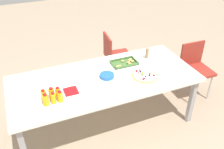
{
  "coord_description": "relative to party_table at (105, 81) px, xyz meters",
  "views": [
    {
      "loc": [
        -0.87,
        -2.33,
        2.4
      ],
      "look_at": [
        0.1,
        0.0,
        0.75
      ],
      "focal_mm": 39.62,
      "sensor_mm": 36.0,
      "label": 1
    }
  ],
  "objects": [
    {
      "name": "ground_plane",
      "position": [
        0.0,
        0.0,
        -0.67
      ],
      "size": [
        12.0,
        12.0,
        0.0
      ],
      "primitive_type": "plane",
      "color": "tan"
    },
    {
      "name": "party_table",
      "position": [
        0.0,
        0.0,
        0.0
      ],
      "size": [
        2.27,
        0.99,
        0.73
      ],
      "color": "white",
      "rests_on": "ground_plane"
    },
    {
      "name": "chair_far_right",
      "position": [
        0.51,
        0.89,
        -0.17
      ],
      "size": [
        0.44,
        0.44,
        0.83
      ],
      "rotation": [
        0.0,
        0.0,
        -1.66
      ],
      "color": "maroon",
      "rests_on": "ground_plane"
    },
    {
      "name": "chair_end",
      "position": [
        1.48,
        0.09,
        -0.17
      ],
      "size": [
        0.41,
        0.41,
        0.83
      ],
      "rotation": [
        0.0,
        0.0,
        3.11
      ],
      "color": "maroon",
      "rests_on": "ground_plane"
    },
    {
      "name": "juice_bottle_0",
      "position": [
        -0.74,
        -0.24,
        0.12
      ],
      "size": [
        0.06,
        0.06,
        0.14
      ],
      "color": "#F9AB14",
      "rests_on": "party_table"
    },
    {
      "name": "juice_bottle_1",
      "position": [
        -0.66,
        -0.24,
        0.12
      ],
      "size": [
        0.05,
        0.05,
        0.13
      ],
      "color": "#F9AF14",
      "rests_on": "party_table"
    },
    {
      "name": "juice_bottle_2",
      "position": [
        -0.59,
        -0.24,
        0.12
      ],
      "size": [
        0.06,
        0.06,
        0.13
      ],
      "color": "#FAAE14",
      "rests_on": "party_table"
    },
    {
      "name": "juice_bottle_3",
      "position": [
        -0.75,
        -0.16,
        0.12
      ],
      "size": [
        0.06,
        0.06,
        0.14
      ],
      "color": "#F9AF14",
      "rests_on": "party_table"
    },
    {
      "name": "juice_bottle_4",
      "position": [
        -0.66,
        -0.17,
        0.12
      ],
      "size": [
        0.06,
        0.06,
        0.14
      ],
      "color": "#FAAB14",
      "rests_on": "party_table"
    },
    {
      "name": "juice_bottle_5",
      "position": [
        -0.6,
        -0.17,
        0.12
      ],
      "size": [
        0.05,
        0.05,
        0.13
      ],
      "color": "#FAAF14",
      "rests_on": "party_table"
    },
    {
      "name": "fruit_pizza",
      "position": [
        0.47,
        -0.16,
        0.07
      ],
      "size": [
        0.32,
        0.32,
        0.05
      ],
      "color": "tan",
      "rests_on": "party_table"
    },
    {
      "name": "snack_tray",
      "position": [
        0.37,
        0.21,
        0.07
      ],
      "size": [
        0.34,
        0.21,
        0.04
      ],
      "color": "#477238",
      "rests_on": "party_table"
    },
    {
      "name": "plate_stack",
      "position": [
        0.03,
        -0.0,
        0.08
      ],
      "size": [
        0.18,
        0.18,
        0.04
      ],
      "color": "blue",
      "rests_on": "party_table"
    },
    {
      "name": "napkin_stack",
      "position": [
        -0.45,
        -0.12,
        0.06
      ],
      "size": [
        0.15,
        0.15,
        0.01
      ],
      "primitive_type": "cube",
      "color": "red",
      "rests_on": "party_table"
    },
    {
      "name": "cardboard_tube",
      "position": [
        0.72,
        0.23,
        0.13
      ],
      "size": [
        0.04,
        0.04,
        0.14
      ],
      "primitive_type": "cylinder",
      "color": "#9E7A56",
      "rests_on": "party_table"
    }
  ]
}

